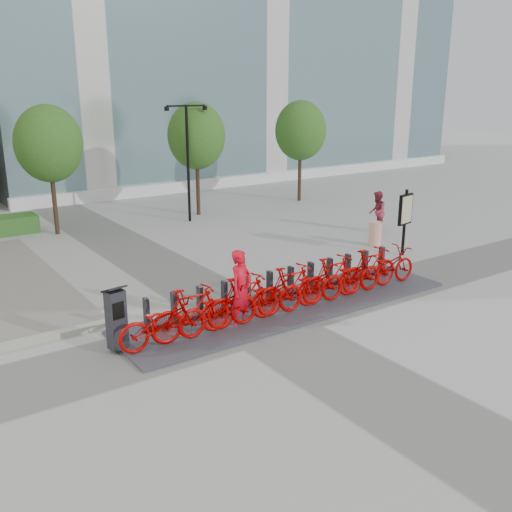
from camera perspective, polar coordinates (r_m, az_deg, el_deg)
ground at (r=14.48m, az=0.12°, el=-6.59°), size 120.00×120.00×0.00m
tree_1 at (r=23.83m, az=-20.03°, el=10.49°), size 2.60×2.60×5.10m
tree_2 at (r=26.26m, az=-5.98°, el=11.84°), size 2.60×2.60×5.10m
tree_3 at (r=29.61m, az=4.48°, el=12.39°), size 2.60×2.60×5.10m
streetlamp at (r=24.95m, az=-6.86°, el=10.52°), size 2.00×0.20×5.00m
dock_pad at (r=15.41m, az=3.47°, el=-5.00°), size 9.60×2.40×0.08m
dock_rail_posts at (r=15.63m, az=2.60°, el=-2.85°), size 8.02×0.50×0.85m
bike_0 at (r=13.00m, az=-9.27°, el=-6.53°), size 2.13×0.74×1.12m
bike_1 at (r=13.27m, az=-6.47°, el=-5.64°), size 2.07×0.58×1.24m
bike_2 at (r=13.62m, az=-3.79°, el=-5.25°), size 2.13×0.74×1.12m
bike_3 at (r=13.95m, az=-1.25°, el=-4.40°), size 2.07×0.58×1.24m
bike_4 at (r=14.36m, az=1.15°, el=-4.05°), size 2.13×0.74×1.12m
bike_5 at (r=14.74m, az=3.43°, el=-3.26°), size 2.07×0.58×1.24m
bike_6 at (r=15.19m, az=5.57°, el=-2.95°), size 2.13×0.74×1.12m
bike_7 at (r=15.63m, az=7.60°, el=-2.23°), size 2.07×0.58×1.24m
bike_8 at (r=16.12m, az=9.50°, el=-1.96°), size 2.13×0.74×1.12m
bike_9 at (r=16.59m, az=11.30°, el=-1.29°), size 2.07×0.58×1.24m
bike_10 at (r=17.11m, az=12.98°, el=-1.06°), size 2.13×0.74×1.12m
kiosk at (r=13.00m, az=-13.79°, el=-6.07°), size 0.51×0.45×1.49m
worker_red at (r=13.85m, az=-1.50°, el=-3.33°), size 0.84×0.71×1.96m
pedestrian at (r=23.65m, az=12.00°, el=4.33°), size 1.04×1.01×1.69m
construction_barrel at (r=21.70m, az=11.83°, el=2.19°), size 0.60×0.60×0.90m
map_sign at (r=20.40m, az=14.72°, el=4.26°), size 0.77×0.27×2.34m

